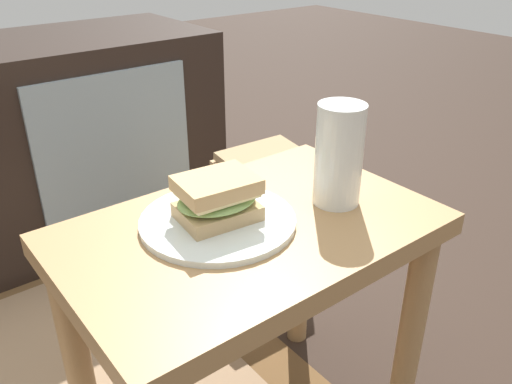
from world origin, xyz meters
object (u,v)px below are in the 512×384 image
(tv_cabinet, at_px, (46,144))
(sandwich_front, at_px, (217,198))
(beer_glass, at_px, (339,157))
(plate, at_px, (218,221))
(paper_bag, at_px, (261,212))

(tv_cabinet, bearing_deg, sandwich_front, -91.33)
(beer_glass, bearing_deg, plate, 162.98)
(plate, distance_m, sandwich_front, 0.04)
(tv_cabinet, xyz_separation_m, sandwich_front, (-0.02, -0.92, 0.21))
(tv_cabinet, xyz_separation_m, paper_bag, (0.37, -0.53, -0.12))
(sandwich_front, height_order, beer_glass, beer_glass)
(tv_cabinet, xyz_separation_m, beer_glass, (0.17, -0.98, 0.25))
(tv_cabinet, distance_m, plate, 0.93)
(sandwich_front, relative_size, paper_bag, 0.37)
(beer_glass, bearing_deg, tv_cabinet, 99.74)
(tv_cabinet, distance_m, beer_glass, 1.02)
(tv_cabinet, bearing_deg, beer_glass, -80.26)
(tv_cabinet, height_order, sandwich_front, tv_cabinet)
(tv_cabinet, height_order, beer_glass, beer_glass)
(tv_cabinet, relative_size, beer_glass, 5.93)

